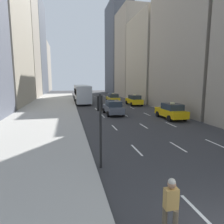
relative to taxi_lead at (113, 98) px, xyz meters
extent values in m
cube|color=#ADAAA3|center=(-11.00, -6.17, -0.81)|extent=(8.00, 66.00, 0.15)
cube|color=white|center=(-4.20, -31.17, -0.87)|extent=(0.12, 2.00, 0.01)
cube|color=white|center=(-4.20, -25.17, -0.87)|extent=(0.12, 2.00, 0.01)
cube|color=white|center=(-4.20, -19.17, -0.87)|extent=(0.12, 2.00, 0.01)
cube|color=white|center=(-4.20, -13.17, -0.87)|extent=(0.12, 2.00, 0.01)
cube|color=white|center=(-4.20, -7.17, -0.87)|extent=(0.12, 2.00, 0.01)
cube|color=white|center=(-4.20, -1.17, -0.87)|extent=(0.12, 2.00, 0.01)
cube|color=white|center=(-4.20, 4.83, -0.87)|extent=(0.12, 2.00, 0.01)
cube|color=white|center=(-4.20, 10.83, -0.87)|extent=(0.12, 2.00, 0.01)
cube|color=white|center=(-4.20, 16.83, -0.87)|extent=(0.12, 2.00, 0.01)
cube|color=white|center=(-1.40, -25.17, -0.87)|extent=(0.12, 2.00, 0.01)
cube|color=white|center=(-1.40, -19.17, -0.87)|extent=(0.12, 2.00, 0.01)
cube|color=white|center=(-1.40, -13.17, -0.87)|extent=(0.12, 2.00, 0.01)
cube|color=white|center=(-1.40, -7.17, -0.87)|extent=(0.12, 2.00, 0.01)
cube|color=white|center=(-1.40, -1.17, -0.87)|extent=(0.12, 2.00, 0.01)
cube|color=white|center=(-1.40, 4.83, -0.87)|extent=(0.12, 2.00, 0.01)
cube|color=white|center=(-1.40, 10.83, -0.87)|extent=(0.12, 2.00, 0.01)
cube|color=white|center=(-1.40, 16.83, -0.87)|extent=(0.12, 2.00, 0.01)
cube|color=white|center=(1.40, -25.17, -0.87)|extent=(0.12, 2.00, 0.01)
cube|color=white|center=(1.40, -19.17, -0.87)|extent=(0.12, 2.00, 0.01)
cube|color=white|center=(1.40, -13.17, -0.87)|extent=(0.12, 2.00, 0.01)
cube|color=white|center=(1.40, -7.17, -0.87)|extent=(0.12, 2.00, 0.01)
cube|color=white|center=(1.40, -1.17, -0.87)|extent=(0.12, 2.00, 0.01)
cube|color=white|center=(1.40, 4.83, -0.87)|extent=(0.12, 2.00, 0.01)
cube|color=white|center=(1.40, 10.83, -0.87)|extent=(0.12, 2.00, 0.01)
cube|color=white|center=(1.40, 16.83, -0.87)|extent=(0.12, 2.00, 0.01)
cube|color=gray|center=(-18.00, 16.23, 15.52)|extent=(6.00, 11.69, 32.81)
cube|color=#4C515B|center=(-18.00, 31.57, 13.55)|extent=(6.00, 17.83, 28.87)
cube|color=gray|center=(-18.00, 49.09, 8.41)|extent=(6.00, 16.50, 18.59)
cube|color=gray|center=(8.00, -11.75, 11.10)|extent=(6.00, 13.78, 23.96)
cube|color=#A89E89|center=(8.00, 2.42, 7.39)|extent=(6.00, 12.61, 16.55)
cube|color=gray|center=(8.00, 14.67, 9.93)|extent=(6.00, 11.20, 21.62)
cube|color=#4C515B|center=(8.00, 28.11, 13.07)|extent=(6.00, 14.12, 27.89)
cube|color=yellow|center=(0.00, 0.07, -0.17)|extent=(1.80, 4.40, 0.76)
cube|color=#28333D|center=(0.00, -0.19, 0.53)|extent=(1.58, 2.29, 0.64)
cube|color=#F2E599|center=(0.00, -0.19, 0.92)|extent=(0.44, 0.20, 0.14)
cylinder|color=black|center=(-0.90, 1.43, -0.55)|extent=(0.22, 0.66, 0.66)
cylinder|color=black|center=(0.90, 1.43, -0.55)|extent=(0.22, 0.66, 0.66)
cylinder|color=black|center=(-0.90, -1.29, -0.55)|extent=(0.22, 0.66, 0.66)
cylinder|color=black|center=(0.90, -1.29, -0.55)|extent=(0.22, 0.66, 0.66)
cube|color=yellow|center=(2.80, -4.01, -0.17)|extent=(1.80, 4.40, 0.76)
cube|color=#28333D|center=(2.80, -4.27, 0.53)|extent=(1.58, 2.29, 0.64)
cube|color=#F2E599|center=(2.80, -4.27, 0.92)|extent=(0.44, 0.20, 0.14)
cylinder|color=black|center=(1.90, -2.64, -0.55)|extent=(0.22, 0.66, 0.66)
cylinder|color=black|center=(3.70, -2.64, -0.55)|extent=(0.22, 0.66, 0.66)
cylinder|color=black|center=(1.90, -5.37, -0.55)|extent=(0.22, 0.66, 0.66)
cylinder|color=black|center=(3.70, -5.37, -0.55)|extent=(0.22, 0.66, 0.66)
cube|color=yellow|center=(2.80, -16.52, -0.17)|extent=(1.80, 4.40, 0.76)
cube|color=#28333D|center=(2.80, -16.78, 0.53)|extent=(1.58, 2.29, 0.64)
cube|color=#F2E599|center=(2.80, -16.78, 0.92)|extent=(0.44, 0.20, 0.14)
cylinder|color=black|center=(1.90, -15.16, -0.55)|extent=(0.22, 0.66, 0.66)
cylinder|color=black|center=(3.70, -15.16, -0.55)|extent=(0.22, 0.66, 0.66)
cylinder|color=black|center=(1.90, -17.88, -0.55)|extent=(0.22, 0.66, 0.66)
cylinder|color=black|center=(3.70, -17.88, -0.55)|extent=(0.22, 0.66, 0.66)
cube|color=#565B66|center=(-2.80, -12.42, -0.16)|extent=(1.80, 4.63, 0.77)
cube|color=#28333D|center=(-2.80, -12.70, 0.54)|extent=(1.58, 2.41, 0.64)
cylinder|color=black|center=(-3.70, -10.99, -0.55)|extent=(0.22, 0.66, 0.66)
cylinder|color=black|center=(-1.90, -10.99, -0.55)|extent=(0.22, 0.66, 0.66)
cylinder|color=black|center=(-3.70, -13.86, -0.55)|extent=(0.22, 0.66, 0.66)
cylinder|color=black|center=(-1.90, -13.86, -0.55)|extent=(0.22, 0.66, 0.66)
cube|color=#B7BCC1|center=(-5.60, 1.74, 0.92)|extent=(2.50, 11.60, 2.90)
cube|color=#28333D|center=(-5.60, 7.49, 1.27)|extent=(2.30, 0.12, 1.40)
cube|color=#28333D|center=(-6.81, 1.74, 1.27)|extent=(0.08, 9.86, 1.10)
cube|color=yellow|center=(-5.60, 7.49, 2.17)|extent=(1.50, 0.10, 0.36)
cylinder|color=black|center=(-6.85, 5.34, -0.38)|extent=(0.30, 1.00, 1.00)
cylinder|color=black|center=(-4.35, 5.34, -0.38)|extent=(0.30, 1.00, 1.00)
cylinder|color=black|center=(-6.85, -1.45, -0.38)|extent=(0.30, 1.00, 1.00)
cylinder|color=black|center=(-4.35, -1.45, -0.38)|extent=(0.30, 1.00, 1.00)
cylinder|color=brown|center=(-5.75, -31.81, -0.40)|extent=(0.14, 0.14, 0.84)
cube|color=#B78C47|center=(-5.66, -31.93, 0.30)|extent=(0.36, 0.22, 0.56)
sphere|color=#9E7051|center=(-5.66, -31.93, 0.70)|extent=(0.22, 0.22, 0.22)
sphere|color=#B2AD9E|center=(-5.66, -31.93, 0.76)|extent=(0.20, 0.20, 0.20)
cylinder|color=black|center=(-6.75, -27.13, 0.92)|extent=(0.12, 0.12, 3.60)
cube|color=black|center=(-6.75, -26.95, 2.27)|extent=(0.24, 0.20, 0.72)
sphere|color=red|center=(-6.75, -26.84, 2.50)|extent=(0.14, 0.14, 0.14)
sphere|color=#4C3F14|center=(-6.75, -26.84, 2.27)|extent=(0.14, 0.14, 0.14)
sphere|color=#198C2D|center=(-6.75, -26.84, 2.04)|extent=(0.14, 0.14, 0.14)
camera|label=1|loc=(-8.21, -36.28, 3.37)|focal=32.00mm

